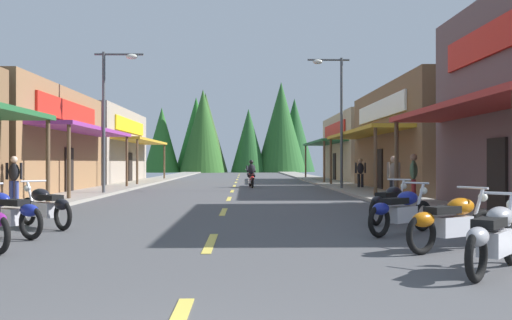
% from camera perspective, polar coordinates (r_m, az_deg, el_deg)
% --- Properties ---
extents(ground, '(10.27, 88.33, 0.10)m').
position_cam_1_polar(ground, '(31.92, -2.27, -2.89)').
color(ground, '#4C4C4F').
extents(sidewalk_left, '(2.29, 88.33, 0.12)m').
position_cam_1_polar(sidewalk_left, '(32.65, -13.36, -2.63)').
color(sidewalk_left, gray).
rests_on(sidewalk_left, ground).
extents(sidewalk_right, '(2.29, 88.33, 0.12)m').
position_cam_1_polar(sidewalk_right, '(32.41, 8.90, -2.65)').
color(sidewalk_right, gray).
rests_on(sidewalk_right, ground).
extents(centerline_dashes, '(0.16, 63.23, 0.01)m').
position_cam_1_polar(centerline_dashes, '(34.10, -2.20, -2.62)').
color(centerline_dashes, '#E0C64C').
rests_on(centerline_dashes, ground).
extents(storefront_left_far, '(8.06, 12.97, 5.05)m').
position_cam_1_polar(storefront_left_far, '(40.69, -17.04, 1.34)').
color(storefront_left_far, gray).
rests_on(storefront_left_far, ground).
extents(storefront_right_middle, '(9.77, 13.18, 5.21)m').
position_cam_1_polar(storefront_right_middle, '(29.83, 19.97, 2.04)').
color(storefront_right_middle, brown).
rests_on(storefront_right_middle, ground).
extents(storefront_right_far, '(10.31, 12.80, 4.98)m').
position_cam_1_polar(storefront_right_far, '(43.32, 13.57, 1.20)').
color(storefront_right_far, tan).
rests_on(storefront_right_far, ground).
extents(streetlamp_left, '(2.13, 0.30, 6.25)m').
position_cam_1_polar(streetlamp_left, '(25.23, -14.58, 5.77)').
color(streetlamp_left, '#474C51').
rests_on(streetlamp_left, ground).
extents(streetlamp_right, '(2.13, 0.30, 6.73)m').
position_cam_1_polar(streetlamp_right, '(28.69, 8.13, 5.58)').
color(streetlamp_right, '#474C51').
rests_on(streetlamp_right, ground).
extents(motorcycle_parked_right_0, '(1.47, 1.69, 1.04)m').
position_cam_1_polar(motorcycle_parked_right_0, '(7.96, 23.20, -7.16)').
color(motorcycle_parked_right_0, black).
rests_on(motorcycle_parked_right_0, ground).
extents(motorcycle_parked_right_1, '(1.89, 1.19, 1.04)m').
position_cam_1_polar(motorcycle_parked_right_1, '(9.70, 19.36, -5.90)').
color(motorcycle_parked_right_1, black).
rests_on(motorcycle_parked_right_1, ground).
extents(motorcycle_parked_right_2, '(1.71, 1.45, 1.04)m').
position_cam_1_polar(motorcycle_parked_right_2, '(11.59, 14.60, -4.97)').
color(motorcycle_parked_right_2, black).
rests_on(motorcycle_parked_right_2, ground).
extents(motorcycle_parked_right_3, '(1.43, 1.72, 1.04)m').
position_cam_1_polar(motorcycle_parked_right_3, '(13.68, 13.51, -4.24)').
color(motorcycle_parked_right_3, black).
rests_on(motorcycle_parked_right_3, ground).
extents(motorcycle_parked_left_1, '(1.88, 1.20, 1.04)m').
position_cam_1_polar(motorcycle_parked_left_1, '(11.82, -24.16, -4.87)').
color(motorcycle_parked_left_1, black).
rests_on(motorcycle_parked_left_1, ground).
extents(motorcycle_parked_left_2, '(1.66, 1.50, 1.04)m').
position_cam_1_polar(motorcycle_parked_left_2, '(13.16, -20.71, -4.39)').
color(motorcycle_parked_left_2, black).
rests_on(motorcycle_parked_left_2, ground).
extents(rider_cruising_lead, '(0.61, 2.14, 1.57)m').
position_cam_1_polar(rider_cruising_lead, '(31.51, -0.49, -1.64)').
color(rider_cruising_lead, black).
rests_on(rider_cruising_lead, ground).
extents(pedestrian_by_shop, '(0.57, 0.28, 1.64)m').
position_cam_1_polar(pedestrian_by_shop, '(20.15, -23.49, -1.61)').
color(pedestrian_by_shop, '#333F8C').
rests_on(pedestrian_by_shop, ground).
extents(pedestrian_browsing, '(0.42, 0.47, 1.67)m').
position_cam_1_polar(pedestrian_browsing, '(20.48, 13.88, -1.56)').
color(pedestrian_browsing, black).
rests_on(pedestrian_browsing, ground).
extents(pedestrian_waiting, '(0.55, 0.35, 1.63)m').
position_cam_1_polar(pedestrian_waiting, '(29.71, 10.63, -1.17)').
color(pedestrian_waiting, black).
rests_on(pedestrian_waiting, ground).
extents(pedestrian_strolling, '(0.37, 0.54, 1.72)m').
position_cam_1_polar(pedestrian_strolling, '(19.35, 15.81, -1.53)').
color(pedestrian_strolling, maroon).
rests_on(pedestrian_strolling, ground).
extents(treeline_backdrop, '(24.07, 10.43, 12.73)m').
position_cam_1_polar(treeline_backdrop, '(78.18, -2.19, 2.80)').
color(treeline_backdrop, '#245623').
rests_on(treeline_backdrop, ground).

